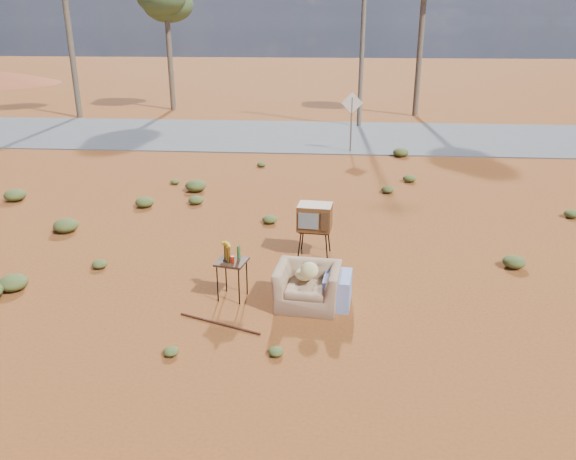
{
  "coord_description": "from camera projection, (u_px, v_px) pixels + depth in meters",
  "views": [
    {
      "loc": [
        0.91,
        -8.65,
        4.55
      ],
      "look_at": [
        0.07,
        1.39,
        0.8
      ],
      "focal_mm": 35.0,
      "sensor_mm": 36.0,
      "label": 1
    }
  ],
  "objects": [
    {
      "name": "scrub_patch",
      "position": [
        262.0,
        212.0,
        13.87
      ],
      "size": [
        17.49,
        8.07,
        0.33
      ],
      "color": "#485625",
      "rests_on": "ground"
    },
    {
      "name": "road_sign",
      "position": [
        352.0,
        111.0,
        20.3
      ],
      "size": [
        0.78,
        0.06,
        2.19
      ],
      "color": "brown",
      "rests_on": "ground"
    },
    {
      "name": "rusty_bar",
      "position": [
        220.0,
        324.0,
        8.97
      ],
      "size": [
        1.4,
        0.56,
        0.04
      ],
      "primitive_type": "cylinder",
      "rotation": [
        0.0,
        1.57,
        -0.36
      ],
      "color": "#491F13",
      "rests_on": "ground"
    },
    {
      "name": "ground",
      "position": [
        277.0,
        301.0,
        9.74
      ],
      "size": [
        140.0,
        140.0,
        0.0
      ],
      "primitive_type": "plane",
      "color": "brown",
      "rests_on": "ground"
    },
    {
      "name": "highway",
      "position": [
        313.0,
        136.0,
        23.74
      ],
      "size": [
        140.0,
        7.0,
        0.04
      ],
      "primitive_type": "cube",
      "color": "#565659",
      "rests_on": "ground"
    },
    {
      "name": "armchair",
      "position": [
        313.0,
        281.0,
        9.46
      ],
      "size": [
        1.33,
        0.82,
        0.94
      ],
      "rotation": [
        0.0,
        0.0,
        -0.09
      ],
      "color": "#936F50",
      "rests_on": "ground"
    },
    {
      "name": "eucalyptus_near_left",
      "position": [
        166.0,
        3.0,
        29.01
      ],
      "size": [
        3.2,
        3.2,
        6.6
      ],
      "color": "brown",
      "rests_on": "ground"
    },
    {
      "name": "side_table",
      "position": [
        230.0,
        259.0,
        9.63
      ],
      "size": [
        0.58,
        0.58,
        0.99
      ],
      "rotation": [
        0.0,
        0.0,
        -0.19
      ],
      "color": "#3B2115",
      "rests_on": "ground"
    },
    {
      "name": "tv_unit",
      "position": [
        315.0,
        218.0,
        11.4
      ],
      "size": [
        0.72,
        0.61,
        1.09
      ],
      "rotation": [
        0.0,
        0.0,
        -0.09
      ],
      "color": "black",
      "rests_on": "ground"
    },
    {
      "name": "utility_pole_center",
      "position": [
        363.0,
        31.0,
        24.48
      ],
      "size": [
        1.4,
        0.2,
        8.0
      ],
      "color": "brown",
      "rests_on": "ground"
    }
  ]
}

